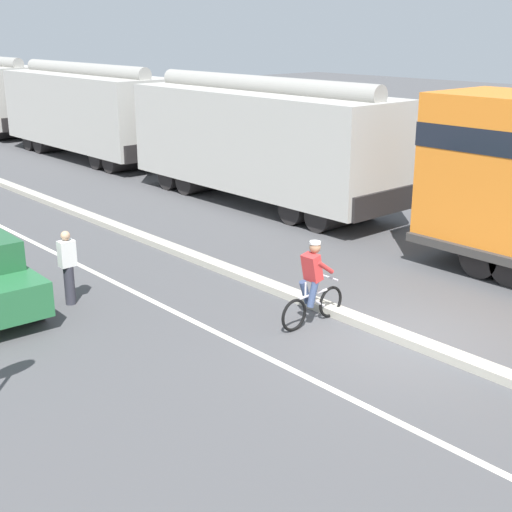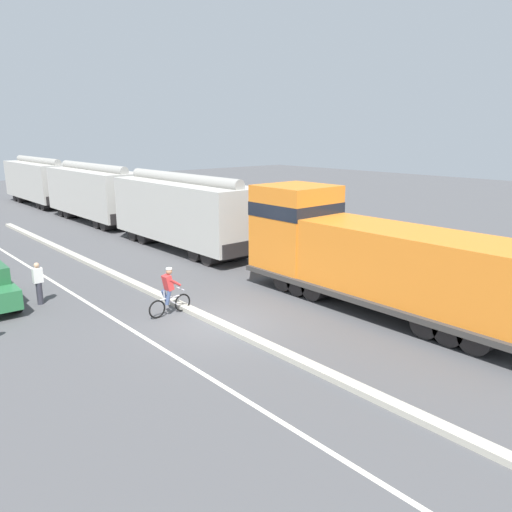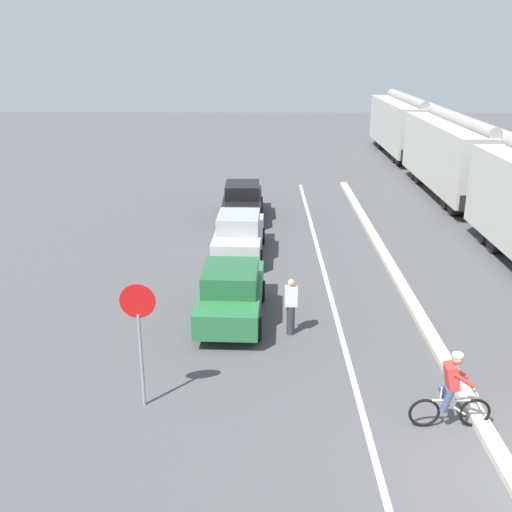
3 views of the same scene
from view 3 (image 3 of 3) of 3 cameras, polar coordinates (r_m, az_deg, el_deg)
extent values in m
plane|color=#4C4C4F|center=(12.60, 23.24, -19.20)|extent=(120.00, 120.00, 0.00)
cube|color=#B2AD9E|center=(17.34, 15.99, -6.74)|extent=(0.36, 36.00, 0.16)
cube|color=silver|center=(16.89, 8.04, -7.14)|extent=(0.14, 36.00, 0.01)
cube|color=black|center=(27.00, 22.14, 4.06)|extent=(2.61, 0.10, 0.70)
cylinder|color=black|center=(25.82, 23.13, 2.09)|extent=(2.46, 0.90, 0.90)
cube|color=#AEACA4|center=(32.59, 18.48, 9.17)|extent=(2.90, 10.40, 3.10)
cylinder|color=gray|center=(32.35, 18.82, 12.18)|extent=(0.60, 9.88, 0.60)
cube|color=black|center=(37.75, 15.94, 8.91)|extent=(2.61, 0.10, 0.70)
cube|color=black|center=(27.99, 21.35, 4.69)|extent=(2.61, 0.10, 0.70)
cylinder|color=black|center=(36.45, 16.46, 7.68)|extent=(2.46, 0.90, 0.90)
cylinder|color=black|center=(35.41, 16.92, 7.30)|extent=(2.46, 0.90, 0.90)
cylinder|color=black|center=(30.45, 19.61, 5.07)|extent=(2.46, 0.90, 0.90)
cylinder|color=black|center=(29.45, 20.27, 4.51)|extent=(2.46, 0.90, 0.90)
cube|color=#ACAAA2|center=(43.65, 13.96, 12.07)|extent=(2.90, 10.40, 3.10)
cylinder|color=gray|center=(43.47, 14.15, 14.32)|extent=(0.60, 9.88, 0.60)
cube|color=black|center=(48.89, 12.47, 11.53)|extent=(2.61, 0.10, 0.70)
cube|color=black|center=(38.80, 15.53, 9.22)|extent=(2.61, 0.10, 0.70)
cylinder|color=black|center=(47.53, 12.77, 10.67)|extent=(2.46, 0.90, 0.90)
cylinder|color=black|center=(46.47, 13.05, 10.45)|extent=(2.46, 0.90, 0.90)
cylinder|color=black|center=(41.34, 14.58, 9.21)|extent=(2.46, 0.90, 0.90)
cylinder|color=black|center=(40.29, 14.95, 8.92)|extent=(2.46, 0.90, 0.90)
cube|color=#286B3D|center=(17.26, -2.35, -3.90)|extent=(1.87, 4.27, 0.70)
cube|color=#225B34|center=(16.87, -2.42, -2.08)|extent=(1.58, 1.96, 0.60)
cube|color=#1E232D|center=(17.81, -2.14, -1.03)|extent=(1.43, 0.18, 0.51)
cylinder|color=black|center=(18.67, -4.46, -3.22)|extent=(0.25, 0.65, 0.64)
cylinder|color=black|center=(18.54, 0.51, -3.33)|extent=(0.25, 0.65, 0.64)
cylinder|color=black|center=(16.33, -5.58, -6.79)|extent=(0.25, 0.65, 0.64)
cylinder|color=black|center=(16.18, 0.13, -6.95)|extent=(0.25, 0.65, 0.64)
cube|color=#B7BABF|center=(22.40, -1.63, 1.77)|extent=(1.85, 4.26, 0.70)
cube|color=#9C9EA2|center=(22.07, -1.67, 3.26)|extent=(1.57, 1.95, 0.60)
cube|color=#1E232D|center=(23.04, -1.49, 3.84)|extent=(1.43, 0.17, 0.51)
cylinder|color=black|center=(23.81, -3.33, 1.96)|extent=(0.24, 0.65, 0.64)
cylinder|color=black|center=(23.70, 0.56, 1.91)|extent=(0.24, 0.65, 0.64)
cylinder|color=black|center=(21.36, -4.03, -0.17)|extent=(0.24, 0.65, 0.64)
cylinder|color=black|center=(21.24, 0.30, -0.24)|extent=(0.24, 0.65, 0.64)
cube|color=black|center=(27.24, -1.28, 5.06)|extent=(1.72, 4.21, 0.70)
cube|color=black|center=(26.93, -1.29, 6.31)|extent=(1.51, 1.91, 0.60)
cube|color=#1E232D|center=(27.92, -1.24, 6.69)|extent=(1.43, 0.13, 0.51)
cylinder|color=black|center=(28.62, -2.83, 5.04)|extent=(0.22, 0.64, 0.64)
cylinder|color=black|center=(28.58, 0.42, 5.04)|extent=(0.22, 0.64, 0.64)
cylinder|color=black|center=(26.11, -3.12, 3.58)|extent=(0.22, 0.64, 0.64)
cylinder|color=black|center=(26.07, 0.43, 3.58)|extent=(0.22, 0.64, 0.64)
torus|color=black|center=(13.62, 20.11, -13.84)|extent=(0.66, 0.07, 0.66)
torus|color=black|center=(13.30, 15.73, -14.18)|extent=(0.66, 0.07, 0.66)
cylinder|color=silver|center=(13.29, 18.08, -12.94)|extent=(0.79, 0.06, 0.05)
cylinder|color=silver|center=(13.42, 18.42, -13.55)|extent=(0.48, 0.06, 0.36)
cylinder|color=silver|center=(13.15, 17.22, -12.45)|extent=(0.04, 0.04, 0.30)
cylinder|color=silver|center=(13.31, 20.06, -11.88)|extent=(0.04, 0.48, 0.04)
cylinder|color=#38476B|center=(13.31, 17.47, -12.56)|extent=(0.30, 0.14, 0.52)
cylinder|color=#38476B|center=(13.15, 17.73, -13.02)|extent=(0.27, 0.14, 0.52)
cube|color=red|center=(12.99, 18.14, -10.83)|extent=(0.33, 0.34, 0.57)
sphere|color=#9E7051|center=(12.82, 18.63, -9.30)|extent=(0.22, 0.22, 0.22)
cylinder|color=white|center=(12.77, 18.68, -8.91)|extent=(0.22, 0.22, 0.05)
cylinder|color=red|center=(13.18, 18.77, -10.42)|extent=(0.46, 0.10, 0.36)
cylinder|color=red|center=(12.92, 19.21, -11.13)|extent=(0.46, 0.10, 0.36)
cylinder|color=gray|center=(13.33, -10.84, -9.78)|extent=(0.07, 0.07, 2.20)
cylinder|color=red|center=(12.72, -11.22, -4.24)|extent=(0.76, 0.03, 0.76)
cylinder|color=white|center=(12.74, -11.21, -4.21)|extent=(0.48, 0.01, 0.48)
cylinder|color=#33333D|center=(16.46, 3.32, -6.08)|extent=(0.22, 0.22, 0.85)
cube|color=white|center=(16.17, 3.37, -3.83)|extent=(0.34, 0.22, 0.56)
sphere|color=tan|center=(16.01, 3.40, -2.55)|extent=(0.20, 0.20, 0.20)
camera|label=1|loc=(6.12, -69.24, -12.33)|focal=50.00mm
camera|label=2|loc=(6.32, -124.63, -23.85)|focal=35.00mm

